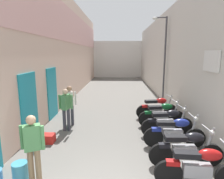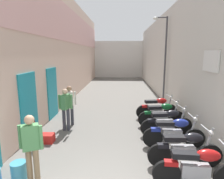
{
  "view_description": "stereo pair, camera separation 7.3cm",
  "coord_description": "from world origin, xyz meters",
  "px_view_note": "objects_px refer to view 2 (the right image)",
  "views": [
    {
      "loc": [
        0.15,
        -2.51,
        2.81
      ],
      "look_at": [
        -0.14,
        5.77,
        1.24
      ],
      "focal_mm": 30.52,
      "sensor_mm": 36.0,
      "label": 1
    },
    {
      "loc": [
        0.22,
        -2.51,
        2.81
      ],
      "look_at": [
        -0.14,
        5.77,
        1.24
      ],
      "focal_mm": 30.52,
      "sensor_mm": 36.0,
      "label": 2
    }
  ],
  "objects_px": {
    "motorcycle_second": "(185,148)",
    "motorcycle_fourth": "(167,121)",
    "pedestrian_further_down": "(70,102)",
    "pedestrian_by_doorway": "(31,145)",
    "motorcycle_nearest": "(198,167)",
    "street_lamp": "(164,55)",
    "motorcycle_fifth": "(162,114)",
    "motorcycle_sixth": "(157,107)",
    "water_jug_beside_first": "(19,171)",
    "umbrella_leaning": "(35,127)",
    "motorcycle_third": "(174,132)",
    "plastic_crate": "(47,138)",
    "pedestrian_mid_alley": "(66,106)"
  },
  "relations": [
    {
      "from": "motorcycle_second",
      "to": "motorcycle_fourth",
      "type": "xyz_separation_m",
      "value": [
        -0.0,
        1.88,
        0.0
      ]
    },
    {
      "from": "pedestrian_further_down",
      "to": "pedestrian_by_doorway",
      "type": "bearing_deg",
      "value": -88.12
    },
    {
      "from": "motorcycle_nearest",
      "to": "street_lamp",
      "type": "relative_size",
      "value": 0.39
    },
    {
      "from": "motorcycle_fifth",
      "to": "motorcycle_sixth",
      "type": "relative_size",
      "value": 1.0
    },
    {
      "from": "motorcycle_fifth",
      "to": "water_jug_beside_first",
      "type": "bearing_deg",
      "value": -138.66
    },
    {
      "from": "water_jug_beside_first",
      "to": "motorcycle_second",
      "type": "bearing_deg",
      "value": 9.88
    },
    {
      "from": "pedestrian_further_down",
      "to": "umbrella_leaning",
      "type": "distance_m",
      "value": 2.08
    },
    {
      "from": "pedestrian_further_down",
      "to": "street_lamp",
      "type": "xyz_separation_m",
      "value": [
        4.31,
        3.34,
        1.84
      ]
    },
    {
      "from": "motorcycle_second",
      "to": "pedestrian_by_doorway",
      "type": "bearing_deg",
      "value": -167.1
    },
    {
      "from": "motorcycle_second",
      "to": "motorcycle_third",
      "type": "relative_size",
      "value": 1.0
    },
    {
      "from": "water_jug_beside_first",
      "to": "pedestrian_further_down",
      "type": "bearing_deg",
      "value": 85.27
    },
    {
      "from": "motorcycle_sixth",
      "to": "street_lamp",
      "type": "relative_size",
      "value": 0.39
    },
    {
      "from": "pedestrian_by_doorway",
      "to": "water_jug_beside_first",
      "type": "xyz_separation_m",
      "value": [
        -0.4,
        0.12,
        -0.71
      ]
    },
    {
      "from": "umbrella_leaning",
      "to": "motorcycle_nearest",
      "type": "bearing_deg",
      "value": -20.38
    },
    {
      "from": "motorcycle_third",
      "to": "motorcycle_fifth",
      "type": "bearing_deg",
      "value": 90.0
    },
    {
      "from": "water_jug_beside_first",
      "to": "plastic_crate",
      "type": "xyz_separation_m",
      "value": [
        -0.07,
        1.84,
        -0.07
      ]
    },
    {
      "from": "motorcycle_fourth",
      "to": "motorcycle_fifth",
      "type": "relative_size",
      "value": 1.0
    },
    {
      "from": "motorcycle_fifth",
      "to": "street_lamp",
      "type": "xyz_separation_m",
      "value": [
        0.7,
        3.32,
        2.25
      ]
    },
    {
      "from": "motorcycle_third",
      "to": "umbrella_leaning",
      "type": "xyz_separation_m",
      "value": [
        -4.11,
        -0.29,
        0.18
      ]
    },
    {
      "from": "motorcycle_fifth",
      "to": "pedestrian_by_doorway",
      "type": "bearing_deg",
      "value": -134.57
    },
    {
      "from": "pedestrian_further_down",
      "to": "water_jug_beside_first",
      "type": "height_order",
      "value": "pedestrian_further_down"
    },
    {
      "from": "pedestrian_further_down",
      "to": "water_jug_beside_first",
      "type": "bearing_deg",
      "value": -94.73
    },
    {
      "from": "pedestrian_mid_alley",
      "to": "plastic_crate",
      "type": "bearing_deg",
      "value": -109.44
    },
    {
      "from": "motorcycle_fourth",
      "to": "motorcycle_sixth",
      "type": "distance_m",
      "value": 1.79
    },
    {
      "from": "street_lamp",
      "to": "pedestrian_mid_alley",
      "type": "bearing_deg",
      "value": -137.75
    },
    {
      "from": "motorcycle_fourth",
      "to": "motorcycle_sixth",
      "type": "relative_size",
      "value": 1.0
    },
    {
      "from": "motorcycle_sixth",
      "to": "pedestrian_further_down",
      "type": "xyz_separation_m",
      "value": [
        -3.61,
        -0.95,
        0.42
      ]
    },
    {
      "from": "motorcycle_nearest",
      "to": "pedestrian_further_down",
      "type": "relative_size",
      "value": 1.18
    },
    {
      "from": "motorcycle_second",
      "to": "plastic_crate",
      "type": "relative_size",
      "value": 4.21
    },
    {
      "from": "motorcycle_fourth",
      "to": "umbrella_leaning",
      "type": "bearing_deg",
      "value": -164.2
    },
    {
      "from": "motorcycle_nearest",
      "to": "pedestrian_mid_alley",
      "type": "bearing_deg",
      "value": 140.6
    },
    {
      "from": "umbrella_leaning",
      "to": "pedestrian_further_down",
      "type": "bearing_deg",
      "value": 75.99
    },
    {
      "from": "pedestrian_by_doorway",
      "to": "umbrella_leaning",
      "type": "xyz_separation_m",
      "value": [
        -0.62,
        1.52,
        -0.24
      ]
    },
    {
      "from": "motorcycle_fourth",
      "to": "street_lamp",
      "type": "xyz_separation_m",
      "value": [
        0.7,
        4.19,
        2.25
      ]
    },
    {
      "from": "pedestrian_mid_alley",
      "to": "umbrella_leaning",
      "type": "distance_m",
      "value": 1.54
    },
    {
      "from": "plastic_crate",
      "to": "motorcycle_nearest",
      "type": "bearing_deg",
      "value": -26.38
    },
    {
      "from": "motorcycle_sixth",
      "to": "pedestrian_further_down",
      "type": "distance_m",
      "value": 3.76
    },
    {
      "from": "motorcycle_sixth",
      "to": "water_jug_beside_first",
      "type": "bearing_deg",
      "value": -131.81
    },
    {
      "from": "motorcycle_fourth",
      "to": "pedestrian_further_down",
      "type": "xyz_separation_m",
      "value": [
        -3.61,
        0.84,
        0.42
      ]
    },
    {
      "from": "motorcycle_nearest",
      "to": "motorcycle_second",
      "type": "relative_size",
      "value": 1.0
    },
    {
      "from": "pedestrian_further_down",
      "to": "water_jug_beside_first",
      "type": "relative_size",
      "value": 3.74
    },
    {
      "from": "motorcycle_fifth",
      "to": "pedestrian_by_doorway",
      "type": "xyz_separation_m",
      "value": [
        -3.49,
        -3.55,
        0.42
      ]
    },
    {
      "from": "plastic_crate",
      "to": "pedestrian_mid_alley",
      "type": "bearing_deg",
      "value": 70.56
    },
    {
      "from": "pedestrian_mid_alley",
      "to": "plastic_crate",
      "type": "distance_m",
      "value": 1.31
    },
    {
      "from": "pedestrian_further_down",
      "to": "street_lamp",
      "type": "bearing_deg",
      "value": 37.79
    },
    {
      "from": "pedestrian_by_doorway",
      "to": "plastic_crate",
      "type": "xyz_separation_m",
      "value": [
        -0.47,
        1.96,
        -0.78
      ]
    },
    {
      "from": "motorcycle_nearest",
      "to": "pedestrian_further_down",
      "type": "height_order",
      "value": "pedestrian_further_down"
    },
    {
      "from": "pedestrian_by_doorway",
      "to": "water_jug_beside_first",
      "type": "distance_m",
      "value": 0.82
    },
    {
      "from": "motorcycle_nearest",
      "to": "motorcycle_sixth",
      "type": "relative_size",
      "value": 1.01
    },
    {
      "from": "umbrella_leaning",
      "to": "pedestrian_by_doorway",
      "type": "bearing_deg",
      "value": -67.9
    }
  ]
}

